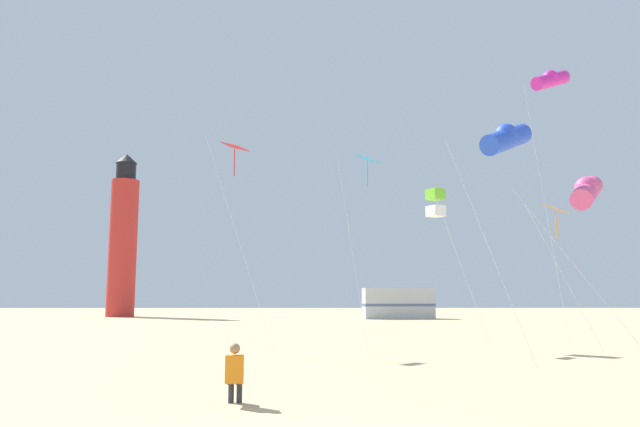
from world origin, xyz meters
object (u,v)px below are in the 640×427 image
object	(u,v)px
kite_box_lime	(436,203)
lighthouse_distant	(123,239)
kite_tube_magenta	(550,80)
rv_van_silver	(398,303)
kite_flyer_standing	(235,372)
kite_diamond_cyan	(366,165)
kite_diamond_orange	(556,213)
kite_tube_rainbow	(587,191)
kite_tube_blue	(506,138)
kite_diamond_scarlet	(235,154)

from	to	relation	value
kite_box_lime	lighthouse_distant	xyz separation A→B (m)	(-24.30, 37.35, 1.97)
kite_tube_magenta	rv_van_silver	size ratio (longest dim) A/B	2.10
rv_van_silver	kite_tube_magenta	bearing A→B (deg)	-84.54
rv_van_silver	lighthouse_distant	bearing A→B (deg)	164.09
kite_flyer_standing	rv_van_silver	distance (m)	45.11
kite_box_lime	kite_tube_magenta	world-z (taller)	kite_tube_magenta
kite_box_lime	lighthouse_distant	bearing A→B (deg)	123.05
lighthouse_distant	rv_van_silver	distance (m)	28.69
kite_diamond_cyan	kite_diamond_orange	bearing A→B (deg)	-13.53
kite_diamond_cyan	kite_diamond_orange	size ratio (longest dim) A/B	1.42
kite_flyer_standing	kite_tube_magenta	world-z (taller)	kite_tube_magenta
kite_box_lime	kite_diamond_orange	world-z (taller)	kite_box_lime
kite_tube_rainbow	kite_box_lime	size ratio (longest dim) A/B	0.97
kite_tube_magenta	kite_tube_blue	distance (m)	13.03
kite_tube_magenta	rv_van_silver	xyz separation A→B (m)	(-4.20, 26.30, -11.74)
kite_diamond_cyan	rv_van_silver	xyz separation A→B (m)	(5.81, 30.79, -6.19)
kite_tube_magenta	rv_van_silver	world-z (taller)	kite_tube_magenta
kite_tube_magenta	lighthouse_distant	distance (m)	45.40
kite_flyer_standing	kite_tube_blue	bearing A→B (deg)	-139.19
kite_box_lime	kite_tube_magenta	size ratio (longest dim) A/B	0.47
kite_diamond_orange	lighthouse_distant	distance (m)	48.15
kite_tube_magenta	kite_diamond_scarlet	bearing A→B (deg)	-158.43
kite_diamond_orange	kite_tube_blue	xyz separation A→B (m)	(-3.14, -3.82, 2.00)
kite_flyer_standing	kite_diamond_orange	size ratio (longest dim) A/B	0.20
kite_flyer_standing	lighthouse_distant	xyz separation A→B (m)	(-17.66, 50.01, 7.22)
kite_tube_rainbow	lighthouse_distant	distance (m)	50.82
kite_diamond_cyan	rv_van_silver	size ratio (longest dim) A/B	1.23
kite_flyer_standing	kite_tube_rainbow	world-z (taller)	kite_tube_rainbow
kite_diamond_cyan	kite_tube_blue	size ratio (longest dim) A/B	1.01
kite_diamond_orange	rv_van_silver	size ratio (longest dim) A/B	0.86
kite_tube_blue	kite_flyer_standing	bearing A→B (deg)	-136.17
kite_tube_rainbow	kite_box_lime	distance (m)	6.27
kite_tube_rainbow	lighthouse_distant	size ratio (longest dim) A/B	0.37
kite_tube_blue	rv_van_silver	size ratio (longest dim) A/B	1.22
kite_diamond_cyan	kite_tube_blue	xyz separation A→B (m)	(4.16, -5.58, -0.28)
kite_tube_magenta	kite_tube_blue	xyz separation A→B (m)	(-5.85, -10.07, -5.84)
kite_tube_rainbow	kite_diamond_scarlet	bearing A→B (deg)	163.00
kite_box_lime	kite_tube_magenta	bearing A→B (deg)	35.24
lighthouse_distant	kite_diamond_orange	bearing A→B (deg)	-53.19
kite_flyer_standing	rv_van_silver	world-z (taller)	rv_van_silver
kite_flyer_standing	kite_tube_rainbow	distance (m)	14.21
kite_diamond_orange	lighthouse_distant	world-z (taller)	lighthouse_distant
kite_diamond_scarlet	kite_tube_magenta	bearing A→B (deg)	21.57
kite_box_lime	kite_diamond_orange	xyz separation A→B (m)	(4.51, -1.15, -0.58)
kite_box_lime	lighthouse_distant	size ratio (longest dim) A/B	0.38
kite_box_lime	kite_tube_blue	bearing A→B (deg)	-74.64
kite_diamond_orange	kite_tube_magenta	world-z (taller)	kite_tube_magenta
kite_box_lime	kite_diamond_orange	size ratio (longest dim) A/B	1.14
kite_tube_blue	kite_tube_rainbow	bearing A→B (deg)	4.73
kite_diamond_orange	kite_tube_magenta	xyz separation A→B (m)	(2.71, 6.25, 7.84)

